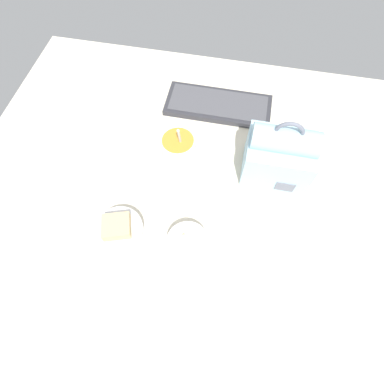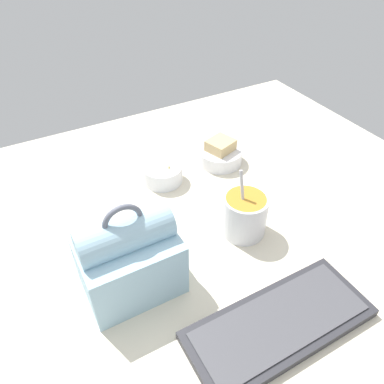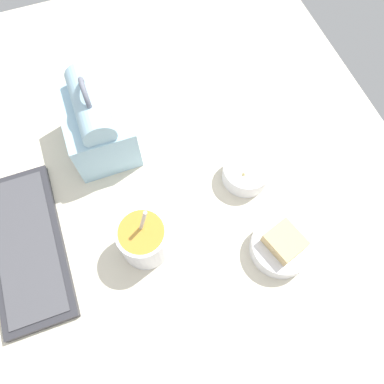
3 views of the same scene
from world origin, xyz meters
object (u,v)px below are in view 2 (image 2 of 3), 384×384
Objects in this scene: lunch_bag at (129,258)px; bento_bowl_sandwich at (220,154)px; soup_cup at (244,214)px; bento_bowl_snacks at (163,173)px; keyboard at (279,324)px.

bento_bowl_sandwich is at bearing -143.73° from lunch_bag.
soup_cup is 26.83cm from bento_bowl_snacks.
soup_cup is at bearing 107.14° from bento_bowl_snacks.
lunch_bag is 2.01× the size of bento_bowl_snacks.
keyboard is at bearing 70.59° from soup_cup.
soup_cup is 1.31× the size of bento_bowl_sandwich.
bento_bowl_sandwich reaches higher than bento_bowl_snacks.
bento_bowl_sandwich is (-9.94, -25.63, -2.44)cm from soup_cup.
bento_bowl_snacks is (7.87, -25.51, -2.62)cm from soup_cup.
keyboard is 2.11× the size of soup_cup.
keyboard is 24.72cm from soup_cup.
bento_bowl_sandwich reaches higher than keyboard.
keyboard is 3.29× the size of bento_bowl_snacks.
lunch_bag is at bearing 36.27° from bento_bowl_sandwich.
bento_bowl_sandwich is (-37.44, -27.47, -5.31)cm from lunch_bag.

